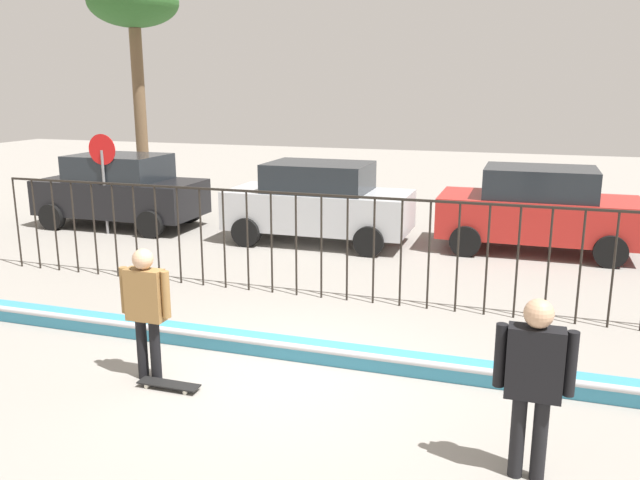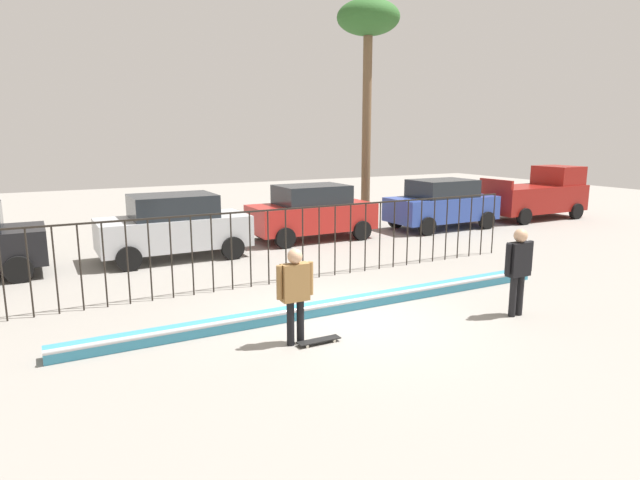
{
  "view_description": "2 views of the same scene",
  "coord_description": "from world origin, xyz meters",
  "px_view_note": "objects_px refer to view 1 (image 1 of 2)",
  "views": [
    {
      "loc": [
        2.88,
        -7.2,
        3.66
      ],
      "look_at": [
        -0.17,
        2.15,
        1.3
      ],
      "focal_mm": 36.27,
      "sensor_mm": 36.0,
      "label": 1
    },
    {
      "loc": [
        -5.41,
        -8.72,
        3.65
      ],
      "look_at": [
        0.2,
        1.75,
        1.3
      ],
      "focal_mm": 30.29,
      "sensor_mm": 36.0,
      "label": 2
    }
  ],
  "objects_px": {
    "skateboard": "(169,384)",
    "parked_car_red": "(538,209)",
    "camera_operator": "(534,373)",
    "palm_tree_short": "(134,9)",
    "parked_car_black": "(120,190)",
    "stop_sign": "(103,170)",
    "parked_car_silver": "(319,202)",
    "skateboarder": "(146,302)"
  },
  "relations": [
    {
      "from": "camera_operator",
      "to": "palm_tree_short",
      "type": "relative_size",
      "value": 0.27
    },
    {
      "from": "skateboarder",
      "to": "parked_car_black",
      "type": "bearing_deg",
      "value": 144.85
    },
    {
      "from": "parked_car_red",
      "to": "stop_sign",
      "type": "bearing_deg",
      "value": -175.42
    },
    {
      "from": "skateboard",
      "to": "parked_car_red",
      "type": "xyz_separation_m",
      "value": [
        4.29,
        8.57,
        0.91
      ]
    },
    {
      "from": "parked_car_silver",
      "to": "palm_tree_short",
      "type": "height_order",
      "value": "palm_tree_short"
    },
    {
      "from": "camera_operator",
      "to": "palm_tree_short",
      "type": "distance_m",
      "value": 16.92
    },
    {
      "from": "skateboarder",
      "to": "parked_car_silver",
      "type": "xyz_separation_m",
      "value": [
        -0.26,
        7.72,
        -0.06
      ]
    },
    {
      "from": "skateboarder",
      "to": "skateboard",
      "type": "relative_size",
      "value": 2.15
    },
    {
      "from": "parked_car_black",
      "to": "parked_car_silver",
      "type": "height_order",
      "value": "same"
    },
    {
      "from": "skateboard",
      "to": "stop_sign",
      "type": "bearing_deg",
      "value": 139.51
    },
    {
      "from": "skateboarder",
      "to": "parked_car_red",
      "type": "height_order",
      "value": "parked_car_red"
    },
    {
      "from": "camera_operator",
      "to": "stop_sign",
      "type": "xyz_separation_m",
      "value": [
        -10.21,
        7.65,
        0.54
      ]
    },
    {
      "from": "camera_operator",
      "to": "parked_car_silver",
      "type": "xyz_separation_m",
      "value": [
        -4.86,
        8.47,
        -0.11
      ]
    },
    {
      "from": "skateboarder",
      "to": "palm_tree_short",
      "type": "height_order",
      "value": "palm_tree_short"
    },
    {
      "from": "stop_sign",
      "to": "palm_tree_short",
      "type": "xyz_separation_m",
      "value": [
        -1.33,
        3.79,
        4.2
      ]
    },
    {
      "from": "camera_operator",
      "to": "parked_car_black",
      "type": "xyz_separation_m",
      "value": [
        -10.39,
        8.55,
        -0.11
      ]
    },
    {
      "from": "camera_operator",
      "to": "palm_tree_short",
      "type": "xyz_separation_m",
      "value": [
        -11.54,
        11.44,
        4.74
      ]
    },
    {
      "from": "parked_car_black",
      "to": "stop_sign",
      "type": "xyz_separation_m",
      "value": [
        0.18,
        -0.89,
        0.64
      ]
    },
    {
      "from": "parked_car_silver",
      "to": "skateboard",
      "type": "bearing_deg",
      "value": -89.89
    },
    {
      "from": "parked_car_black",
      "to": "palm_tree_short",
      "type": "relative_size",
      "value": 0.64
    },
    {
      "from": "skateboarder",
      "to": "stop_sign",
      "type": "distance_m",
      "value": 8.91
    },
    {
      "from": "skateboarder",
      "to": "camera_operator",
      "type": "xyz_separation_m",
      "value": [
        4.6,
        -0.75,
        0.05
      ]
    },
    {
      "from": "skateboard",
      "to": "parked_car_silver",
      "type": "height_order",
      "value": "parked_car_silver"
    },
    {
      "from": "skateboarder",
      "to": "skateboard",
      "type": "height_order",
      "value": "skateboarder"
    },
    {
      "from": "skateboarder",
      "to": "palm_tree_short",
      "type": "relative_size",
      "value": 0.25
    },
    {
      "from": "parked_car_black",
      "to": "parked_car_red",
      "type": "height_order",
      "value": "same"
    },
    {
      "from": "parked_car_black",
      "to": "parked_car_red",
      "type": "relative_size",
      "value": 1.0
    },
    {
      "from": "skateboard",
      "to": "parked_car_red",
      "type": "bearing_deg",
      "value": 72.73
    },
    {
      "from": "parked_car_black",
      "to": "palm_tree_short",
      "type": "distance_m",
      "value": 5.76
    },
    {
      "from": "skateboard",
      "to": "parked_car_black",
      "type": "xyz_separation_m",
      "value": [
        -6.16,
        7.97,
        0.91
      ]
    },
    {
      "from": "parked_car_black",
      "to": "skateboard",
      "type": "bearing_deg",
      "value": -55.85
    },
    {
      "from": "parked_car_black",
      "to": "parked_car_silver",
      "type": "bearing_deg",
      "value": -4.36
    },
    {
      "from": "parked_car_red",
      "to": "parked_car_black",
      "type": "bearing_deg",
      "value": 179.59
    },
    {
      "from": "skateboarder",
      "to": "parked_car_silver",
      "type": "distance_m",
      "value": 7.72
    },
    {
      "from": "skateboard",
      "to": "camera_operator",
      "type": "height_order",
      "value": "camera_operator"
    },
    {
      "from": "stop_sign",
      "to": "parked_car_black",
      "type": "bearing_deg",
      "value": 101.35
    },
    {
      "from": "skateboard",
      "to": "parked_car_silver",
      "type": "bearing_deg",
      "value": 103.92
    },
    {
      "from": "parked_car_black",
      "to": "camera_operator",
      "type": "bearing_deg",
      "value": -42.97
    },
    {
      "from": "skateboarder",
      "to": "skateboard",
      "type": "xyz_separation_m",
      "value": [
        0.37,
        -0.18,
        -0.97
      ]
    },
    {
      "from": "skateboarder",
      "to": "parked_car_silver",
      "type": "bearing_deg",
      "value": 110.21
    },
    {
      "from": "parked_car_red",
      "to": "skateboarder",
      "type": "bearing_deg",
      "value": -122.75
    },
    {
      "from": "parked_car_silver",
      "to": "palm_tree_short",
      "type": "bearing_deg",
      "value": 151.54
    }
  ]
}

